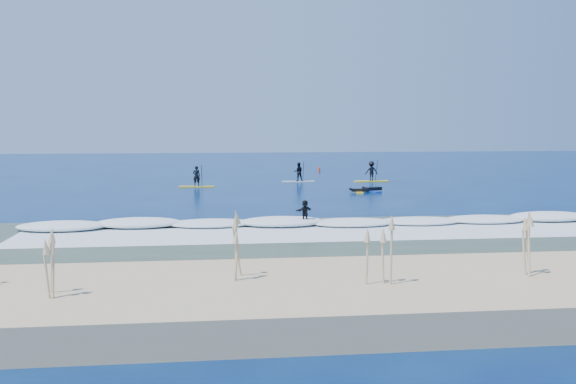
{
  "coord_description": "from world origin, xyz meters",
  "views": [
    {
      "loc": [
        -6.8,
        -45.7,
        5.76
      ],
      "look_at": [
        -1.23,
        1.88,
        0.6
      ],
      "focal_mm": 40.0,
      "sensor_mm": 36.0,
      "label": 1
    }
  ],
  "objects": [
    {
      "name": "prone_paddler_far",
      "position": [
        6.47,
        6.93,
        0.17
      ],
      "size": [
        1.84,
        2.41,
        0.49
      ],
      "rotation": [
        0.0,
        0.0,
        1.86
      ],
      "color": "#173BB0",
      "rests_on": "ground"
    },
    {
      "name": "sup_paddler_right",
      "position": [
        8.69,
        15.89,
        0.92
      ],
      "size": [
        3.38,
        1.01,
        2.35
      ],
      "rotation": [
        0.0,
        0.0,
        0.05
      ],
      "color": "yellow",
      "rests_on": "ground"
    },
    {
      "name": "wet_sand_strip",
      "position": [
        0.0,
        -21.5,
        0.0
      ],
      "size": [
        90.0,
        5.0,
        0.08
      ],
      "primitive_type": "cube",
      "color": "#473721",
      "rests_on": "ground"
    },
    {
      "name": "dune",
      "position": [
        0.0,
        -27.0,
        0.0
      ],
      "size": [
        90.0,
        7.0,
        2.0
      ],
      "primitive_type": "cube",
      "color": "tan",
      "rests_on": "ground"
    },
    {
      "name": "sup_paddler_center",
      "position": [
        1.5,
        16.39,
        0.83
      ],
      "size": [
        3.18,
        0.83,
        2.22
      ],
      "rotation": [
        0.0,
        0.0,
        0.01
      ],
      "color": "silver",
      "rests_on": "ground"
    },
    {
      "name": "shallow_water",
      "position": [
        0.0,
        -14.0,
        0.01
      ],
      "size": [
        90.0,
        13.0,
        0.01
      ],
      "primitive_type": "cube",
      "color": "#324435",
      "rests_on": "ground"
    },
    {
      "name": "ground",
      "position": [
        0.0,
        0.0,
        0.0
      ],
      "size": [
        160.0,
        160.0,
        0.0
      ],
      "primitive_type": "plane",
      "color": "#031749",
      "rests_on": "ground"
    },
    {
      "name": "sup_paddler_left",
      "position": [
        -8.31,
        12.45,
        0.69
      ],
      "size": [
        3.22,
        1.06,
        2.22
      ],
      "rotation": [
        0.0,
        0.0,
        -0.09
      ],
      "color": "gold",
      "rests_on": "ground"
    },
    {
      "name": "wave_surfer",
      "position": [
        -1.74,
        -10.57,
        0.76
      ],
      "size": [
        1.79,
        1.48,
        1.33
      ],
      "rotation": [
        0.0,
        0.0,
        0.62
      ],
      "color": "silver",
      "rests_on": "breaking_wave"
    },
    {
      "name": "breaking_wave",
      "position": [
        0.0,
        -10.0,
        0.0
      ],
      "size": [
        40.0,
        6.0,
        0.3
      ],
      "primitive_type": "cube",
      "color": "white",
      "rests_on": "ground"
    },
    {
      "name": "dune_grass",
      "position": [
        0.0,
        -27.0,
        1.85
      ],
      "size": [
        40.0,
        4.0,
        1.7
      ],
      "primitive_type": null,
      "color": "#D1B280",
      "rests_on": "dune"
    },
    {
      "name": "prone_paddler_near",
      "position": [
        5.21,
        6.19,
        0.15
      ],
      "size": [
        1.63,
        2.09,
        0.43
      ],
      "rotation": [
        0.0,
        0.0,
        1.46
      ],
      "color": "yellow",
      "rests_on": "ground"
    },
    {
      "name": "whitewater",
      "position": [
        0.0,
        -13.0,
        0.0
      ],
      "size": [
        34.0,
        5.0,
        0.02
      ],
      "primitive_type": "cube",
      "color": "silver",
      "rests_on": "ground"
    },
    {
      "name": "marker_buoy",
      "position": [
        5.73,
        29.48,
        0.28
      ],
      "size": [
        0.26,
        0.26,
        0.63
      ],
      "rotation": [
        0.0,
        0.0,
        0.18
      ],
      "color": "#FC4816",
      "rests_on": "ground"
    }
  ]
}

